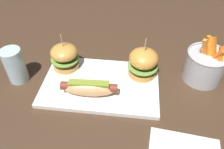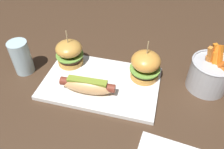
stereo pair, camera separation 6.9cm
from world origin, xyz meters
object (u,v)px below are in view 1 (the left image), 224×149
slider_left (65,56)px  platter_main (101,84)px  fries_bucket (205,65)px  water_glass (14,66)px  hot_dog (89,88)px  slider_right (143,62)px

slider_left → platter_main: bearing=-26.5°
platter_main → fries_bucket: bearing=13.4°
fries_bucket → platter_main: bearing=-166.6°
slider_left → water_glass: (-0.15, -0.07, 0.00)m
hot_dog → water_glass: 0.26m
slider_left → slider_right: size_ratio=0.93×
slider_right → platter_main: bearing=-155.8°
platter_main → hot_dog: hot_dog is taller
platter_main → fries_bucket: fries_bucket is taller
slider_left → fries_bucket: fries_bucket is taller
water_glass → platter_main: bearing=0.9°
slider_left → water_glass: 0.16m
platter_main → slider_right: (0.13, 0.06, 0.06)m
fries_bucket → water_glass: bearing=-172.2°
platter_main → slider_left: 0.16m
slider_right → water_glass: 0.41m
hot_dog → water_glass: (-0.25, 0.05, 0.02)m
slider_left → slider_right: (0.26, -0.01, 0.00)m
water_glass → hot_dog: bearing=-10.8°
slider_right → water_glass: bearing=-171.2°
water_glass → fries_bucket: bearing=7.8°
hot_dog → slider_right: bearing=35.3°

